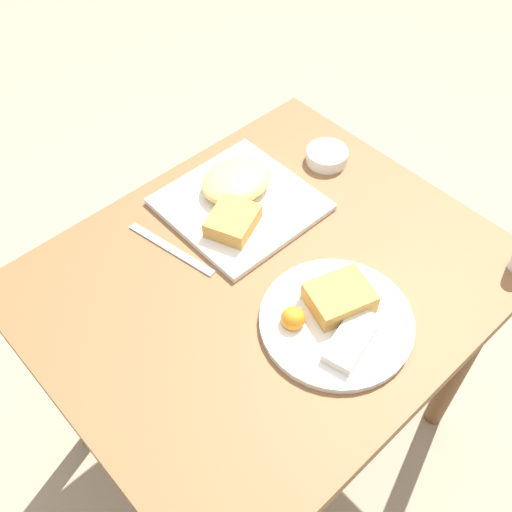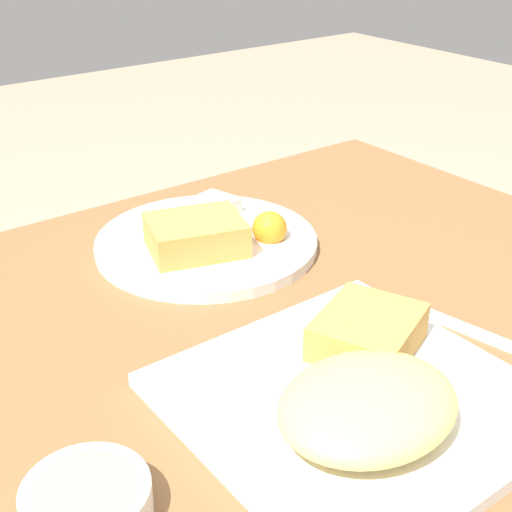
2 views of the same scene
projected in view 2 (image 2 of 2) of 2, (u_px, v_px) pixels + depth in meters
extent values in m
cube|color=brown|center=(299.00, 310.00, 0.80)|extent=(0.88, 0.73, 0.04)
cylinder|color=brown|center=(342.00, 337.00, 1.38)|extent=(0.05, 0.05, 0.67)
cube|color=white|center=(354.00, 400.00, 0.62)|extent=(0.29, 0.29, 0.01)
ellipsoid|color=#EFCC6B|center=(368.00, 405.00, 0.57)|extent=(0.16, 0.13, 0.04)
cube|color=gold|center=(368.00, 332.00, 0.67)|extent=(0.13, 0.12, 0.04)
cylinder|color=white|center=(207.00, 243.00, 0.90)|extent=(0.28, 0.28, 0.01)
cube|color=gold|center=(196.00, 235.00, 0.85)|extent=(0.13, 0.12, 0.04)
cube|color=beige|center=(199.00, 214.00, 0.93)|extent=(0.14, 0.08, 0.02)
sphere|color=orange|center=(270.00, 228.00, 0.89)|extent=(0.04, 0.04, 0.04)
cylinder|color=white|center=(87.00, 503.00, 0.51)|extent=(0.09, 0.09, 0.03)
cylinder|color=#D1B775|center=(85.00, 490.00, 0.50)|extent=(0.08, 0.08, 0.00)
cube|color=silver|center=(486.00, 337.00, 0.72)|extent=(0.06, 0.21, 0.00)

